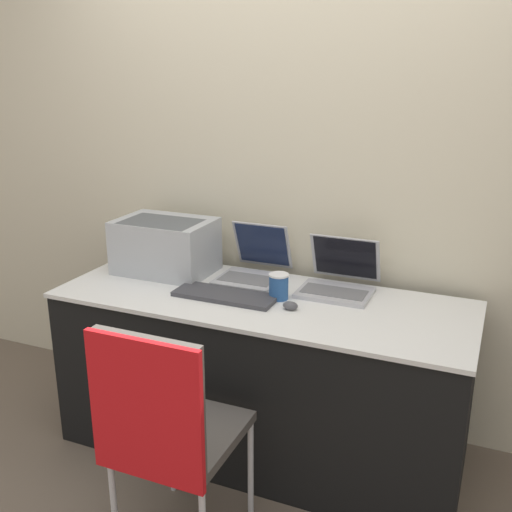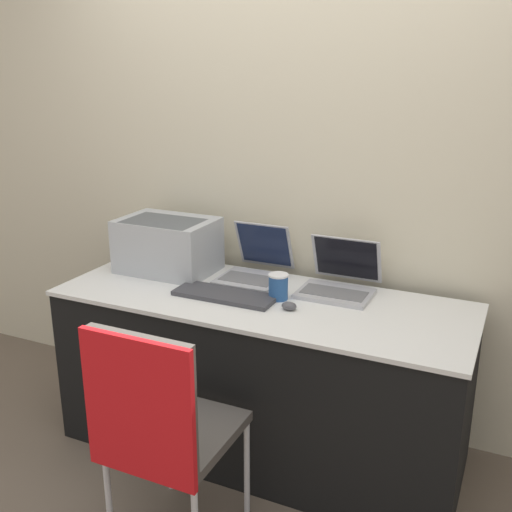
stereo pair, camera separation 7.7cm
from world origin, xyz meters
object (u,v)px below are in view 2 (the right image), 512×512
object	(u,v)px
printer	(167,243)
external_keyboard	(225,295)
mouse	(289,306)
coffee_cup	(278,287)
chair	(158,420)
laptop_right	(339,280)
laptop_left	(255,267)

from	to	relation	value
printer	external_keyboard	size ratio (longest dim) A/B	1.00
printer	mouse	world-z (taller)	printer
coffee_cup	mouse	bearing A→B (deg)	-46.78
mouse	chair	bearing A→B (deg)	-107.14
laptop_right	chair	distance (m)	1.08
mouse	chair	distance (m)	0.75
laptop_right	external_keyboard	size ratio (longest dim) A/B	0.72
laptop_left	external_keyboard	size ratio (longest dim) A/B	0.77
chair	coffee_cup	bearing A→B (deg)	81.17
laptop_right	coffee_cup	distance (m)	0.30
laptop_left	external_keyboard	distance (m)	0.30
mouse	chair	world-z (taller)	chair
printer	external_keyboard	world-z (taller)	printer
chair	external_keyboard	bearing A→B (deg)	98.31
external_keyboard	mouse	bearing A→B (deg)	-3.02
laptop_left	mouse	xyz separation A→B (m)	(0.30, -0.31, -0.04)
laptop_left	mouse	size ratio (longest dim) A/B	5.41
printer	laptop_right	distance (m)	0.88
laptop_left	coffee_cup	xyz separation A→B (m)	(0.21, -0.21, 0.00)
printer	coffee_cup	distance (m)	0.67
coffee_cup	external_keyboard	bearing A→B (deg)	-160.50
laptop_right	chair	size ratio (longest dim) A/B	0.35
chair	laptop_right	bearing A→B (deg)	71.15
external_keyboard	coffee_cup	xyz separation A→B (m)	(0.23, 0.08, 0.05)
printer	external_keyboard	distance (m)	0.50
printer	laptop_left	world-z (taller)	printer
coffee_cup	mouse	xyz separation A→B (m)	(0.09, -0.10, -0.04)
mouse	laptop_left	bearing A→B (deg)	134.51
printer	chair	world-z (taller)	printer
laptop_right	chair	xyz separation A→B (m)	(-0.34, -0.99, -0.25)
printer	chair	bearing A→B (deg)	-59.65
laptop_left	coffee_cup	size ratio (longest dim) A/B	3.08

